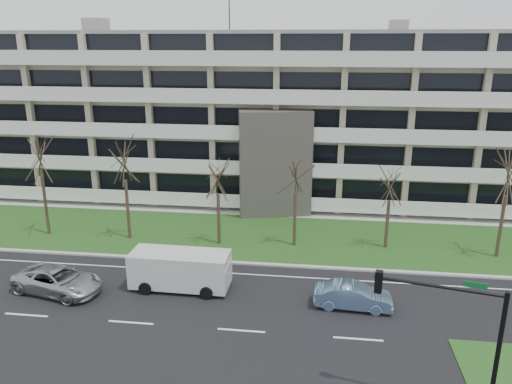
# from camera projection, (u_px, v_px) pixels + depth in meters

# --- Properties ---
(ground) EXTENTS (160.00, 160.00, 0.00)m
(ground) POSITION_uv_depth(u_px,v_px,m) (241.00, 331.00, 25.99)
(ground) COLOR black
(ground) RESTS_ON ground
(grass_verge) EXTENTS (90.00, 10.00, 0.06)m
(grass_verge) POSITION_uv_depth(u_px,v_px,m) (268.00, 237.00, 38.31)
(grass_verge) COLOR #1E4918
(grass_verge) RESTS_ON ground
(curb) EXTENTS (90.00, 0.35, 0.12)m
(curb) POSITION_uv_depth(u_px,v_px,m) (260.00, 264.00, 33.56)
(curb) COLOR #B2B2AD
(curb) RESTS_ON ground
(sidewalk) EXTENTS (90.00, 2.00, 0.08)m
(sidewalk) POSITION_uv_depth(u_px,v_px,m) (274.00, 213.00, 43.52)
(sidewalk) COLOR #B2B2AD
(sidewalk) RESTS_ON ground
(lane_edge_line) EXTENTS (90.00, 0.12, 0.01)m
(lane_edge_line) POSITION_uv_depth(u_px,v_px,m) (257.00, 275.00, 32.15)
(lane_edge_line) COLOR white
(lane_edge_line) RESTS_ON ground
(apartment_building) EXTENTS (60.50, 15.10, 18.75)m
(apartment_building) POSITION_uv_depth(u_px,v_px,m) (282.00, 115.00, 47.78)
(apartment_building) COLOR beige
(apartment_building) RESTS_ON ground
(silver_pickup) EXTENTS (5.91, 3.69, 1.52)m
(silver_pickup) POSITION_uv_depth(u_px,v_px,m) (58.00, 280.00, 29.77)
(silver_pickup) COLOR #A8ABAF
(silver_pickup) RESTS_ON ground
(blue_sedan) EXTENTS (4.43, 1.74, 1.44)m
(blue_sedan) POSITION_uv_depth(u_px,v_px,m) (353.00, 296.00, 28.05)
(blue_sedan) COLOR #6F95C1
(blue_sedan) RESTS_ON ground
(white_van) EXTENTS (6.00, 2.56, 2.31)m
(white_van) POSITION_uv_depth(u_px,v_px,m) (181.00, 267.00, 30.08)
(white_van) COLOR silver
(white_van) RESTS_ON ground
(traffic_signal) EXTENTS (4.91, 1.34, 5.80)m
(traffic_signal) POSITION_uv_depth(u_px,v_px,m) (455.00, 328.00, 19.47)
(traffic_signal) COLOR black
(traffic_signal) RESTS_ON ground
(tree_1) EXTENTS (4.20, 4.20, 8.40)m
(tree_1) POSITION_uv_depth(u_px,v_px,m) (39.00, 152.00, 36.97)
(tree_1) COLOR #382B21
(tree_1) RESTS_ON ground
(tree_2) EXTENTS (4.13, 4.13, 8.25)m
(tree_2) POSITION_uv_depth(u_px,v_px,m) (124.00, 156.00, 36.20)
(tree_2) COLOR #382B21
(tree_2) RESTS_ON ground
(tree_3) EXTENTS (3.48, 3.48, 6.96)m
(tree_3) POSITION_uv_depth(u_px,v_px,m) (218.00, 173.00, 35.50)
(tree_3) COLOR #382B21
(tree_3) RESTS_ON ground
(tree_4) EXTENTS (3.65, 3.65, 7.30)m
(tree_4) POSITION_uv_depth(u_px,v_px,m) (296.00, 171.00, 35.09)
(tree_4) COLOR #382B21
(tree_4) RESTS_ON ground
(tree_5) EXTENTS (3.23, 3.23, 6.45)m
(tree_5) POSITION_uv_depth(u_px,v_px,m) (391.00, 182.00, 34.87)
(tree_5) COLOR #382B21
(tree_5) RESTS_ON ground
(tree_6) EXTENTS (4.00, 4.00, 8.00)m
(tree_6) POSITION_uv_depth(u_px,v_px,m) (509.00, 171.00, 32.99)
(tree_6) COLOR #382B21
(tree_6) RESTS_ON ground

